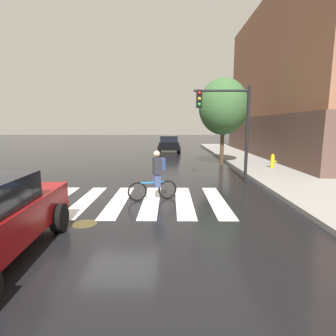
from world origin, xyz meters
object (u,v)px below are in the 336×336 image
(manhole_cover, at_px, (84,224))
(fire_hydrant, at_px, (272,161))
(sedan_mid, at_px, (169,143))
(traffic_light_near, at_px, (229,117))
(street_tree_near, at_px, (223,107))
(cyclist, at_px, (156,176))

(manhole_cover, height_order, fire_hydrant, fire_hydrant)
(sedan_mid, distance_m, fire_hydrant, 12.01)
(manhole_cover, xyz_separation_m, fire_hydrant, (7.97, 8.28, 0.53))
(traffic_light_near, xyz_separation_m, street_tree_near, (0.71, 5.04, 0.78))
(traffic_light_near, bearing_deg, street_tree_near, 81.98)
(fire_hydrant, bearing_deg, traffic_light_near, -137.24)
(sedan_mid, bearing_deg, street_tree_near, -67.76)
(cyclist, distance_m, street_tree_near, 9.38)
(traffic_light_near, bearing_deg, manhole_cover, -131.94)
(manhole_cover, height_order, cyclist, cyclist)
(traffic_light_near, distance_m, street_tree_near, 5.15)
(manhole_cover, distance_m, cyclist, 3.00)
(manhole_cover, relative_size, street_tree_near, 0.12)
(traffic_light_near, bearing_deg, sedan_mid, 101.42)
(manhole_cover, xyz_separation_m, cyclist, (1.75, 2.28, 0.84))
(sedan_mid, distance_m, cyclist, 16.48)
(traffic_light_near, xyz_separation_m, fire_hydrant, (3.15, 2.92, -2.33))
(manhole_cover, relative_size, traffic_light_near, 0.15)
(manhole_cover, relative_size, fire_hydrant, 0.82)
(sedan_mid, distance_m, traffic_light_near, 13.82)
(sedan_mid, relative_size, cyclist, 2.63)
(sedan_mid, xyz_separation_m, cyclist, (-0.36, -16.47, 0.05))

